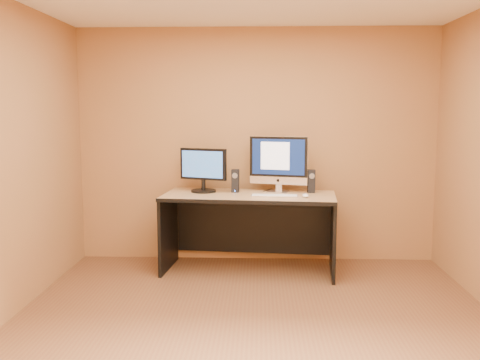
# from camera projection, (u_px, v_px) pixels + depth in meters

# --- Properties ---
(floor) EXTENTS (4.00, 4.00, 0.00)m
(floor) POSITION_uv_depth(u_px,v_px,m) (254.00, 329.00, 4.18)
(floor) COLOR brown
(floor) RESTS_ON ground
(walls) EXTENTS (4.00, 4.00, 2.60)m
(walls) POSITION_uv_depth(u_px,v_px,m) (255.00, 164.00, 4.01)
(walls) COLOR #96633C
(walls) RESTS_ON ground
(desk) EXTENTS (1.84, 0.94, 0.82)m
(desk) POSITION_uv_depth(u_px,v_px,m) (249.00, 233.00, 5.62)
(desk) COLOR tan
(desk) RESTS_ON ground
(imac) EXTENTS (0.67, 0.38, 0.61)m
(imac) POSITION_uv_depth(u_px,v_px,m) (278.00, 164.00, 5.68)
(imac) COLOR silver
(imac) RESTS_ON desk
(second_monitor) EXTENTS (0.59, 0.43, 0.47)m
(second_monitor) POSITION_uv_depth(u_px,v_px,m) (203.00, 170.00, 5.70)
(second_monitor) COLOR black
(second_monitor) RESTS_ON desk
(speaker_left) EXTENTS (0.08, 0.09, 0.24)m
(speaker_left) POSITION_uv_depth(u_px,v_px,m) (235.00, 181.00, 5.70)
(speaker_left) COLOR black
(speaker_left) RESTS_ON desk
(speaker_right) EXTENTS (0.08, 0.08, 0.24)m
(speaker_right) POSITION_uv_depth(u_px,v_px,m) (311.00, 181.00, 5.66)
(speaker_right) COLOR black
(speaker_right) RESTS_ON desk
(keyboard) EXTENTS (0.49, 0.16, 0.02)m
(keyboard) POSITION_uv_depth(u_px,v_px,m) (274.00, 196.00, 5.42)
(keyboard) COLOR silver
(keyboard) RESTS_ON desk
(mouse) EXTENTS (0.08, 0.12, 0.04)m
(mouse) POSITION_uv_depth(u_px,v_px,m) (305.00, 195.00, 5.37)
(mouse) COLOR white
(mouse) RESTS_ON desk
(cable_a) EXTENTS (0.04, 0.24, 0.01)m
(cable_a) POSITION_uv_depth(u_px,v_px,m) (282.00, 190.00, 5.86)
(cable_a) COLOR black
(cable_a) RESTS_ON desk
(cable_b) EXTENTS (0.10, 0.18, 0.01)m
(cable_b) POSITION_uv_depth(u_px,v_px,m) (268.00, 190.00, 5.84)
(cable_b) COLOR black
(cable_b) RESTS_ON desk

